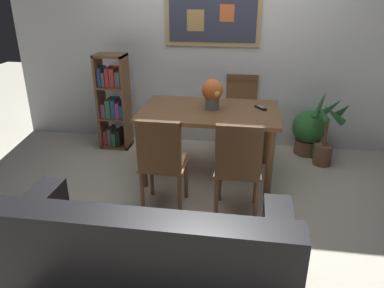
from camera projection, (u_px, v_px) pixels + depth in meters
The scene contains 12 objects.
ground_plane at pixel (201, 195), 3.75m from camera, with size 12.00×12.00×0.00m, color beige.
wall_back_with_painting at pixel (218, 40), 4.54m from camera, with size 5.20×0.14×2.60m.
dining_table at pixel (209, 119), 3.91m from camera, with size 1.41×0.88×0.74m.
dining_chair_near_left at pixel (162, 158), 3.29m from camera, with size 0.40×0.41×0.91m.
dining_chair_near_right at pixel (238, 163), 3.20m from camera, with size 0.40×0.41×0.91m.
dining_chair_far_right at pixel (241, 107), 4.64m from camera, with size 0.40×0.41×0.91m.
leather_couch at pixel (146, 264), 2.38m from camera, with size 1.80×0.84×0.84m.
bookshelf at pixel (114, 104), 4.66m from camera, with size 0.36×0.28×1.17m.
potted_ivy at pixel (309, 131), 4.55m from camera, with size 0.40×0.40×0.58m.
potted_palm at pixel (326, 133), 4.23m from camera, with size 0.42×0.39×0.85m.
flower_vase at pixel (213, 92), 3.83m from camera, with size 0.22×0.22×0.31m.
tv_remote at pixel (261, 108), 3.89m from camera, with size 0.13×0.15×0.02m.
Camera 1 is at (0.40, -3.22, 1.95)m, focal length 35.23 mm.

